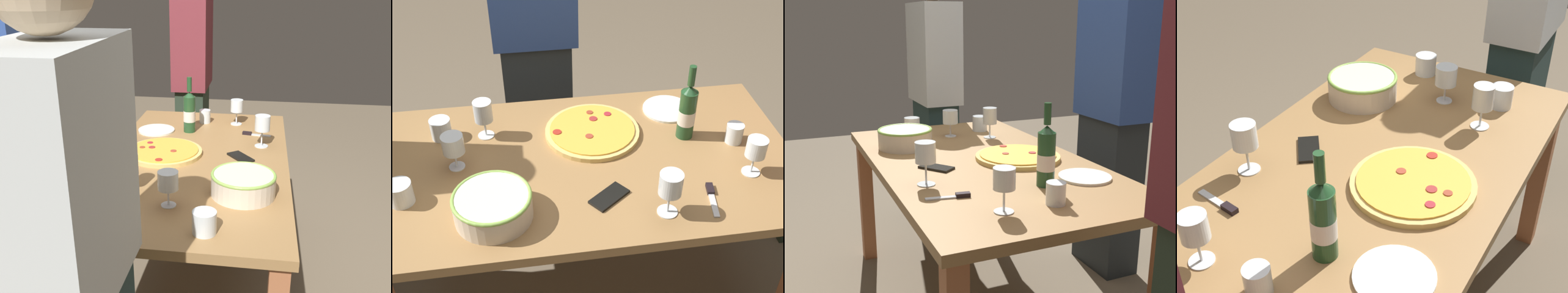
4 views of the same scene
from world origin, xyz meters
The scene contains 16 objects.
dining_table centered at (0.00, 0.00, 0.66)m, with size 1.60×0.90×0.75m.
pizza centered at (0.04, 0.17, 0.76)m, with size 0.38×0.38×0.03m.
serving_bowl centered at (-0.36, -0.25, 0.80)m, with size 0.27×0.27×0.10m.
wine_bottle centered at (0.41, 0.10, 0.87)m, with size 0.07×0.07×0.32m.
wine_glass_near_pizza centered at (-0.38, 0.22, 0.86)m, with size 0.07×0.07×0.16m.
wine_glass_by_bottle centered at (0.59, -0.16, 0.86)m, with size 0.07×0.07×0.15m.
wine_glass_far_left centered at (0.22, -0.32, 0.87)m, with size 0.08×0.08×0.17m.
wine_glass_far_right centered at (-0.49, 0.03, 0.85)m, with size 0.08×0.08×0.14m.
cup_amber centered at (-0.56, 0.23, 0.79)m, with size 0.08×0.08×0.08m, color white.
cup_ceramic centered at (0.59, 0.03, 0.79)m, with size 0.07×0.07×0.08m, color white.
cup_spare centered at (-0.67, -0.13, 0.79)m, with size 0.09×0.09×0.08m, color white.
side_plate centered at (0.39, 0.29, 0.76)m, with size 0.21×0.21×0.01m, color white.
cell_phone centered at (0.04, -0.22, 0.76)m, with size 0.07×0.14×0.01m, color black.
pizza_knife centered at (0.40, -0.27, 0.76)m, with size 0.05×0.16×0.02m.
person_host centered at (-1.13, 0.15, 0.86)m, with size 0.45×0.24×1.70m.
person_guest_left centered at (-0.14, 0.83, 0.90)m, with size 0.40×0.24×1.75m.
Camera 3 is at (1.93, -0.81, 1.36)m, focal length 44.65 mm.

